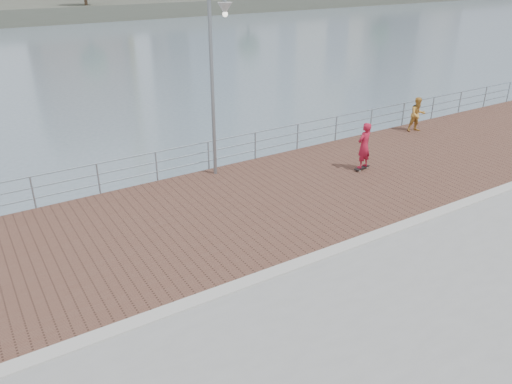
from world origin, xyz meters
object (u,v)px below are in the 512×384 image
street_lamp (217,51)px  guardrail (183,157)px  skateboarder (364,146)px  bystander (417,114)px

street_lamp → guardrail: bearing=137.1°
street_lamp → skateboarder: size_ratio=3.67×
guardrail → street_lamp: bearing=-42.9°
skateboarder → bystander: skateboarder is taller
street_lamp → bystander: 10.78m
street_lamp → skateboarder: (4.86, -2.12, -3.54)m
guardrail → street_lamp: size_ratio=6.16×
guardrail → skateboarder: bearing=-27.6°
guardrail → street_lamp: (1.04, -0.96, 3.81)m
bystander → guardrail: bearing=-167.9°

